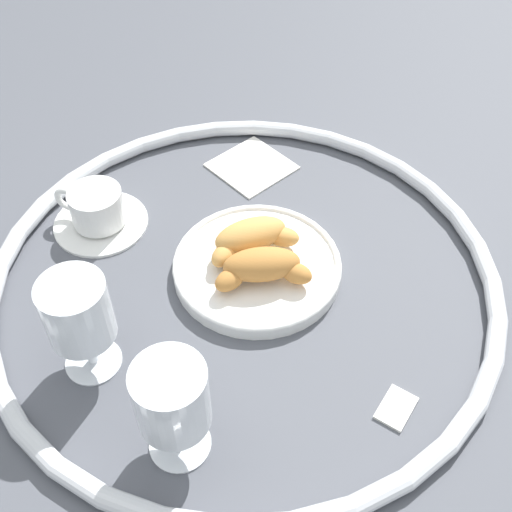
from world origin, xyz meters
The scene contains 10 objects.
ground_plane centered at (0.00, 0.00, 0.00)m, with size 2.20×2.20×0.00m, color #4C4F56.
table_chrome_rim centered at (0.00, 0.00, 0.01)m, with size 0.68×0.68×0.02m, color silver.
pastry_plate centered at (-0.02, 0.00, 0.01)m, with size 0.23×0.23×0.02m.
croissant_large centered at (-0.04, -0.02, 0.04)m, with size 0.13×0.09×0.04m.
croissant_small centered at (-0.01, 0.02, 0.04)m, with size 0.12×0.11×0.04m.
coffee_cup_near centered at (0.08, -0.22, 0.03)m, with size 0.14×0.14×0.06m.
juice_glass_left centered at (0.21, 0.13, 0.10)m, with size 0.08×0.08×0.14m.
juice_glass_right centered at (0.22, -0.03, 0.09)m, with size 0.08×0.08×0.14m.
sugar_packet centered at (0.00, 0.26, 0.00)m, with size 0.05×0.03×0.01m, color white.
folded_napkin centered at (-0.17, -0.17, 0.00)m, with size 0.11×0.11×0.01m, color silver.
Camera 1 is at (0.36, 0.42, 0.65)m, focal length 44.53 mm.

